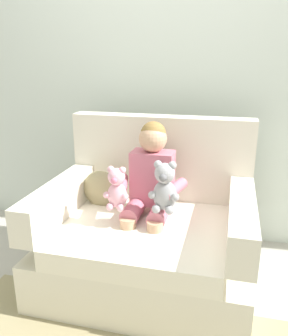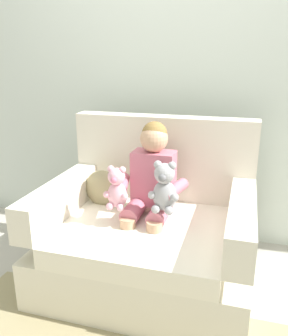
{
  "view_description": "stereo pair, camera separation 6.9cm",
  "coord_description": "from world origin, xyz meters",
  "px_view_note": "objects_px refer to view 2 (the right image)",
  "views": [
    {
      "loc": [
        0.46,
        -1.88,
        1.38
      ],
      "look_at": [
        -0.0,
        -0.05,
        0.78
      ],
      "focal_mm": 37.66,
      "sensor_mm": 36.0,
      "label": 1
    },
    {
      "loc": [
        0.53,
        -1.86,
        1.38
      ],
      "look_at": [
        -0.0,
        -0.05,
        0.78
      ],
      "focal_mm": 37.66,
      "sensor_mm": 36.0,
      "label": 2
    }
  ],
  "objects_px": {
    "seated_child": "(150,183)",
    "plush_pink": "(117,189)",
    "armchair": "(149,234)",
    "plush_grey": "(164,188)",
    "throw_pillow": "(104,189)"
  },
  "relations": [
    {
      "from": "plush_pink",
      "to": "throw_pillow",
      "type": "distance_m",
      "value": 0.37
    },
    {
      "from": "plush_grey",
      "to": "throw_pillow",
      "type": "relative_size",
      "value": 1.14
    },
    {
      "from": "armchair",
      "to": "plush_grey",
      "type": "relative_size",
      "value": 4.17
    },
    {
      "from": "armchair",
      "to": "plush_grey",
      "type": "height_order",
      "value": "armchair"
    },
    {
      "from": "seated_child",
      "to": "throw_pillow",
      "type": "distance_m",
      "value": 0.38
    },
    {
      "from": "seated_child",
      "to": "plush_pink",
      "type": "distance_m",
      "value": 0.23
    },
    {
      "from": "plush_grey",
      "to": "armchair",
      "type": "bearing_deg",
      "value": 152.43
    },
    {
      "from": "armchair",
      "to": "plush_pink",
      "type": "height_order",
      "value": "armchair"
    },
    {
      "from": "plush_grey",
      "to": "throw_pillow",
      "type": "bearing_deg",
      "value": 169.18
    },
    {
      "from": "plush_grey",
      "to": "throw_pillow",
      "type": "xyz_separation_m",
      "value": [
        -0.47,
        0.25,
        -0.15
      ]
    },
    {
      "from": "seated_child",
      "to": "plush_pink",
      "type": "relative_size",
      "value": 3.25
    },
    {
      "from": "armchair",
      "to": "plush_grey",
      "type": "bearing_deg",
      "value": -44.26
    },
    {
      "from": "plush_pink",
      "to": "throw_pillow",
      "type": "xyz_separation_m",
      "value": [
        -0.2,
        0.28,
        -0.13
      ]
    },
    {
      "from": "plush_pink",
      "to": "armchair",
      "type": "bearing_deg",
      "value": 59.04
    },
    {
      "from": "seated_child",
      "to": "throw_pillow",
      "type": "bearing_deg",
      "value": 165.05
    }
  ]
}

